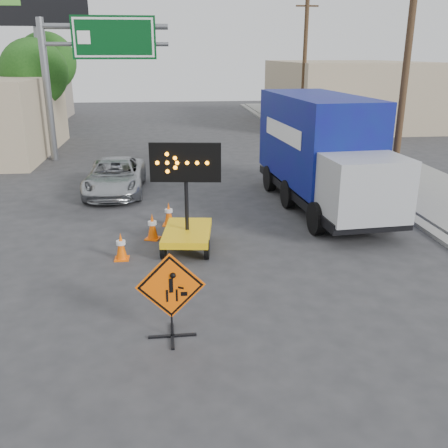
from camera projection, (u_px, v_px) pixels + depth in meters
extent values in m
plane|color=#2D2D30|center=(212.00, 345.00, 9.37)|extent=(100.00, 100.00, 0.00)
cube|color=gray|center=(332.00, 165.00, 24.21)|extent=(0.40, 60.00, 0.12)
cube|color=gray|center=(378.00, 163.00, 24.45)|extent=(4.00, 60.00, 0.15)
cube|color=tan|center=(346.00, 93.00, 38.19)|extent=(10.00, 14.00, 4.60)
cylinder|color=slate|center=(48.00, 92.00, 24.50)|extent=(0.36, 0.36, 6.80)
cylinder|color=slate|center=(105.00, 26.00, 23.84)|extent=(6.00, 0.28, 0.28)
cylinder|color=slate|center=(106.00, 44.00, 24.10)|extent=(6.00, 0.20, 0.20)
cube|color=#043914|center=(114.00, 38.00, 23.93)|extent=(4.00, 0.10, 2.00)
cube|color=silver|center=(114.00, 37.00, 23.87)|extent=(3.80, 0.01, 1.80)
cylinder|color=slate|center=(41.00, 65.00, 31.45)|extent=(0.44, 0.44, 9.00)
cylinder|color=#432B1C|center=(405.00, 73.00, 18.15)|extent=(0.26, 0.26, 9.00)
cylinder|color=#432B1C|center=(304.00, 65.00, 31.31)|extent=(0.26, 0.26, 9.00)
cube|color=#432B1C|center=(307.00, 6.00, 30.20)|extent=(1.40, 0.10, 0.10)
cylinder|color=#432B1C|center=(40.00, 119.00, 28.68)|extent=(0.28, 0.28, 3.25)
sphere|color=#1B4915|center=(34.00, 72.00, 27.85)|extent=(3.71, 3.71, 3.71)
cylinder|color=#432B1C|center=(51.00, 103.00, 36.04)|extent=(0.28, 0.28, 3.58)
sphere|color=#1B4915|center=(47.00, 62.00, 35.12)|extent=(4.10, 4.10, 4.10)
cube|color=black|center=(172.00, 336.00, 9.63)|extent=(0.93, 0.07, 0.04)
cube|color=black|center=(172.00, 336.00, 9.63)|extent=(0.07, 0.93, 0.04)
cylinder|color=black|center=(172.00, 320.00, 9.52)|extent=(0.04, 0.04, 0.72)
cube|color=#FF5D05|center=(170.00, 286.00, 9.28)|extent=(1.31, 0.04, 1.31)
cube|color=black|center=(170.00, 286.00, 9.28)|extent=(1.23, 0.01, 1.23)
cube|color=yellow|center=(187.00, 233.00, 13.83)|extent=(1.52, 2.24, 0.19)
cylinder|color=black|center=(186.00, 191.00, 13.44)|extent=(0.10, 0.10, 2.31)
cube|color=black|center=(186.00, 162.00, 13.19)|extent=(1.89, 0.35, 1.05)
imported|color=#A6A9AD|center=(115.00, 176.00, 19.38)|extent=(2.20, 4.70, 1.30)
cube|color=black|center=(321.00, 191.00, 17.51)|extent=(2.98, 8.11, 0.30)
cube|color=navy|center=(318.00, 138.00, 17.69)|extent=(2.95, 6.33, 2.98)
cube|color=#9EA0A5|center=(356.00, 188.00, 14.22)|extent=(2.42, 1.96, 1.79)
cube|color=#FF5D05|center=(122.00, 259.00, 13.25)|extent=(0.38, 0.38, 0.03)
cone|color=#FF5D05|center=(121.00, 246.00, 13.13)|extent=(0.29, 0.29, 0.71)
cylinder|color=silver|center=(121.00, 243.00, 13.11)|extent=(0.24, 0.24, 0.11)
cube|color=#FF5D05|center=(153.00, 238.00, 14.71)|extent=(0.51, 0.51, 0.03)
cone|color=#FF5D05|center=(152.00, 226.00, 14.58)|extent=(0.31, 0.31, 0.75)
cylinder|color=silver|center=(152.00, 223.00, 14.55)|extent=(0.25, 0.25, 0.11)
cube|color=#FF5D05|center=(169.00, 224.00, 15.91)|extent=(0.43, 0.43, 0.03)
cone|color=#FF5D05|center=(169.00, 213.00, 15.79)|extent=(0.29, 0.29, 0.71)
cylinder|color=silver|center=(169.00, 211.00, 15.76)|extent=(0.24, 0.24, 0.10)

